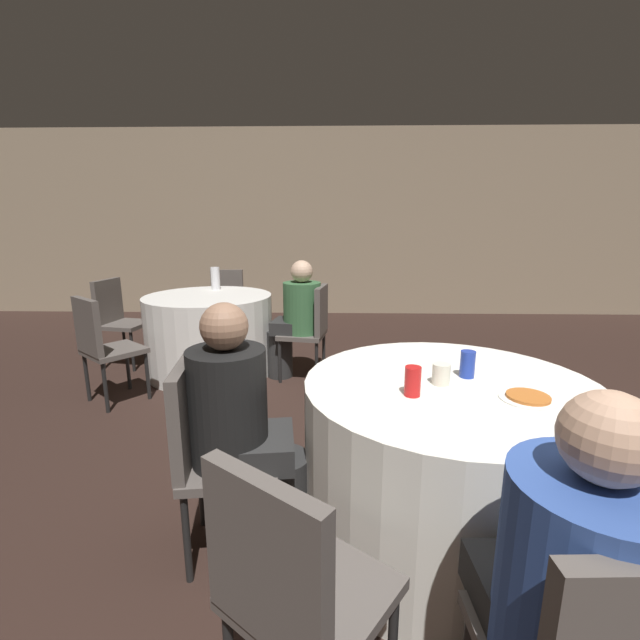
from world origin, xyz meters
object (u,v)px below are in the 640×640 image
(soda_can_blue, at_px, (467,364))
(bottle_far, at_px, (215,278))
(table_far, at_px, (210,334))
(pizza_plate_near, at_px, (528,398))
(table_near, at_px, (445,461))
(soda_can_red, at_px, (413,381))
(chair_near_west, at_px, (208,443))
(person_black_shirt, at_px, (247,432))
(person_blue_shirt, at_px, (563,591))
(chair_far_west, at_px, (117,314))
(person_green_jacket, at_px, (295,319))
(chair_far_southwest, at_px, (101,341))
(chair_far_north, at_px, (227,300))
(chair_far_east, at_px, (312,324))
(chair_near_southwest, at_px, (290,585))

(soda_can_blue, relative_size, bottle_far, 0.53)
(table_far, relative_size, pizza_plate_near, 5.44)
(table_near, distance_m, bottle_far, 3.13)
(pizza_plate_near, height_order, soda_can_red, soda_can_red)
(soda_can_blue, bearing_deg, table_near, -139.58)
(chair_near_west, height_order, person_black_shirt, person_black_shirt)
(table_near, bearing_deg, soda_can_red, -144.24)
(person_blue_shirt, distance_m, pizza_plate_near, 0.78)
(chair_near_west, height_order, soda_can_red, soda_can_red)
(table_far, relative_size, chair_far_west, 1.37)
(table_near, height_order, soda_can_red, soda_can_red)
(person_black_shirt, bearing_deg, person_green_jacket, 172.14)
(chair_far_southwest, bearing_deg, chair_far_north, 111.56)
(chair_near_west, relative_size, bottle_far, 3.83)
(table_near, relative_size, chair_far_north, 1.47)
(chair_far_southwest, distance_m, pizza_plate_near, 3.05)
(chair_far_north, distance_m, person_black_shirt, 3.44)
(bottle_far, bearing_deg, chair_near_west, -76.03)
(person_black_shirt, relative_size, soda_can_blue, 9.28)
(person_black_shirt, xyz_separation_m, soda_can_blue, (0.97, 0.19, 0.25))
(chair_far_southwest, distance_m, soda_can_blue, 2.78)
(person_green_jacket, bearing_deg, person_blue_shirt, -153.15)
(person_black_shirt, bearing_deg, person_blue_shirt, 42.33)
(table_near, relative_size, chair_far_east, 1.47)
(person_green_jacket, xyz_separation_m, pizza_plate_near, (1.12, -2.23, 0.20))
(soda_can_red, bearing_deg, pizza_plate_near, -3.63)
(chair_near_southwest, relative_size, chair_far_north, 1.00)
(chair_far_east, bearing_deg, soda_can_blue, -148.00)
(person_green_jacket, relative_size, person_black_shirt, 0.98)
(table_near, height_order, chair_near_southwest, chair_near_southwest)
(pizza_plate_near, bearing_deg, soda_can_blue, 124.04)
(chair_near_southwest, bearing_deg, chair_far_north, 142.36)
(chair_near_southwest, relative_size, person_green_jacket, 0.79)
(chair_near_west, xyz_separation_m, chair_far_west, (-1.65, 2.52, 0.00))
(chair_far_east, distance_m, person_green_jacket, 0.17)
(chair_near_southwest, height_order, chair_near_west, same)
(chair_far_east, distance_m, person_blue_shirt, 3.02)
(chair_far_north, height_order, bottle_far, bottle_far)
(chair_far_southwest, distance_m, soda_can_red, 2.66)
(chair_near_west, height_order, pizza_plate_near, chair_near_west)
(table_far, relative_size, chair_near_southwest, 1.37)
(pizza_plate_near, height_order, soda_can_blue, soda_can_blue)
(chair_near_southwest, distance_m, person_blue_shirt, 0.67)
(chair_far_east, xyz_separation_m, chair_far_southwest, (-1.63, -0.61, 0.00))
(chair_far_north, relative_size, bottle_far, 3.83)
(chair_far_east, bearing_deg, soda_can_red, -156.97)
(chair_far_east, distance_m, chair_far_north, 1.60)
(chair_near_west, distance_m, chair_far_southwest, 2.01)
(chair_far_east, relative_size, chair_far_north, 1.00)
(chair_far_north, height_order, chair_far_southwest, same)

